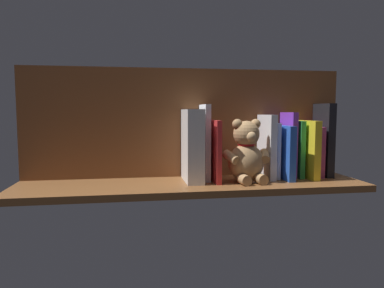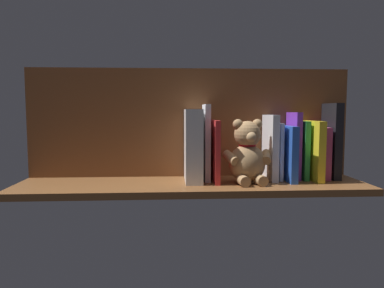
{
  "view_description": "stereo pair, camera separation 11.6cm",
  "coord_description": "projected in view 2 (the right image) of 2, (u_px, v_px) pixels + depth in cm",
  "views": [
    {
      "loc": [
        18.32,
        114.39,
        23.34
      ],
      "look_at": [
        0.0,
        0.0,
        12.77
      ],
      "focal_mm": 33.15,
      "sensor_mm": 36.0,
      "label": 1
    },
    {
      "loc": [
        6.76,
        115.65,
        23.34
      ],
      "look_at": [
        0.0,
        0.0,
        12.77
      ],
      "focal_mm": 33.15,
      "sensor_mm": 36.0,
      "label": 2
    }
  ],
  "objects": [
    {
      "name": "shelf_back_panel",
      "position": [
        190.0,
        123.0,
        1.28
      ],
      "size": [
        114.52,
        1.5,
        38.65
      ],
      "primitive_type": "cube",
      "color": "brown",
      "rests_on": "ground_plane"
    },
    {
      "name": "book_0",
      "position": [
        331.0,
        141.0,
        1.24
      ],
      "size": [
        2.77,
        11.67,
        26.25
      ],
      "primitive_type": "cube",
      "color": "black",
      "rests_on": "ground_plane"
    },
    {
      "name": "book_5",
      "position": [
        287.0,
        153.0,
        1.21
      ],
      "size": [
        2.34,
        16.65,
        18.58
      ],
      "primitive_type": "cube",
      "color": "blue",
      "rests_on": "ground_plane"
    },
    {
      "name": "book_8",
      "position": [
        215.0,
        151.0,
        1.19
      ],
      "size": [
        1.63,
        16.79,
        20.53
      ],
      "primitive_type": "cube",
      "color": "red",
      "rests_on": "ground_plane"
    },
    {
      "name": "book_3",
      "position": [
        301.0,
        150.0,
        1.24
      ],
      "size": [
        1.76,
        11.77,
        20.11
      ],
      "primitive_type": "cube",
      "color": "green",
      "rests_on": "ground_plane"
    },
    {
      "name": "book_1",
      "position": [
        320.0,
        153.0,
        1.24
      ],
      "size": [
        3.02,
        11.84,
        17.98
      ],
      "primitive_type": "cube",
      "color": "#B23F72",
      "rests_on": "ground_plane"
    },
    {
      "name": "book_9",
      "position": [
        206.0,
        142.0,
        1.21
      ],
      "size": [
        1.83,
        12.27,
        25.8
      ],
      "primitive_type": "cube",
      "color": "silver",
      "rests_on": "ground_plane"
    },
    {
      "name": "teddy_bear",
      "position": [
        247.0,
        155.0,
        1.16
      ],
      "size": [
        16.92,
        14.22,
        20.96
      ],
      "rotation": [
        0.0,
        0.0,
        0.1
      ],
      "color": "tan",
      "rests_on": "ground_plane"
    },
    {
      "name": "book_2",
      "position": [
        313.0,
        150.0,
        1.22
      ],
      "size": [
        2.49,
        16.13,
        20.23
      ],
      "primitive_type": "cube",
      "rotation": [
        0.0,
        -0.0,
        0.0
      ],
      "color": "yellow",
      "rests_on": "ground_plane"
    },
    {
      "name": "book_7",
      "position": [
        270.0,
        147.0,
        1.22
      ],
      "size": [
        2.3,
        13.75,
        22.26
      ],
      "primitive_type": "cube",
      "color": "silver",
      "rests_on": "ground_plane"
    },
    {
      "name": "book_4",
      "position": [
        294.0,
        146.0,
        1.23
      ],
      "size": [
        1.93,
        11.46,
        23.13
      ],
      "primitive_type": "cube",
      "color": "purple",
      "rests_on": "ground_plane"
    },
    {
      "name": "dictionary_thick_white",
      "position": [
        193.0,
        145.0,
        1.19
      ],
      "size": [
        5.53,
        16.46,
        24.15
      ],
      "primitive_type": "cube",
      "color": "silver",
      "rests_on": "ground_plane"
    },
    {
      "name": "ground_plane",
      "position": [
        192.0,
        186.0,
        1.18
      ],
      "size": [
        114.52,
        28.22,
        2.2
      ],
      "primitive_type": "cube",
      "color": "brown"
    },
    {
      "name": "book_6",
      "position": [
        277.0,
        151.0,
        1.23
      ],
      "size": [
        1.21,
        11.84,
        19.44
      ],
      "primitive_type": "cube",
      "color": "silver",
      "rests_on": "ground_plane"
    }
  ]
}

